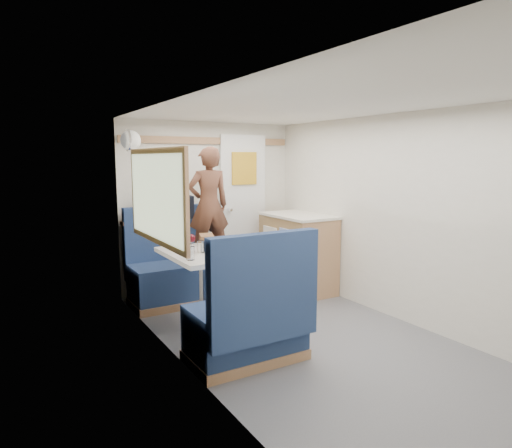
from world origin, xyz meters
TOP-DOWN VIEW (x-y plane):
  - floor at (0.00, 0.00)m, footprint 4.50×4.50m
  - ceiling at (0.00, 0.00)m, footprint 4.50×4.50m
  - wall_back at (0.00, 2.25)m, footprint 2.20×0.02m
  - wall_left at (-1.10, 0.00)m, footprint 0.02×4.50m
  - wall_right at (1.10, 0.00)m, footprint 0.02×4.50m
  - oak_trim_low at (0.00, 2.23)m, footprint 2.15×0.02m
  - oak_trim_high at (0.00, 2.23)m, footprint 2.15×0.02m
  - side_window at (-1.08, 1.00)m, footprint 0.04×1.30m
  - rear_door at (0.45, 2.22)m, footprint 0.62×0.12m
  - dinette_table at (-0.65, 1.00)m, footprint 0.62×0.92m
  - bench_far at (-0.65, 1.86)m, footprint 0.90×0.59m
  - bench_near at (-0.65, 0.14)m, footprint 0.90×0.59m
  - ledge at (-0.65, 2.12)m, footprint 0.90×0.14m
  - dome_light at (-1.04, 1.85)m, footprint 0.20×0.20m
  - galley_counter at (0.82, 1.55)m, footprint 0.57×0.92m
  - person at (-0.27, 1.69)m, footprint 0.48×0.34m
  - duffel_bag at (-0.57, 2.12)m, footprint 0.55×0.32m
  - tray at (-0.49, 0.81)m, footprint 0.37×0.42m
  - orange_fruit at (-0.44, 0.85)m, footprint 0.07×0.07m
  - cheese_block at (-0.64, 0.62)m, footprint 0.10×0.08m
  - wine_glass at (-0.74, 1.05)m, footprint 0.08×0.08m
  - tumbler_left at (-0.87, 0.76)m, footprint 0.07×0.07m
  - tumbler_mid at (-0.66, 1.27)m, footprint 0.07×0.07m
  - tumbler_right at (-0.67, 0.99)m, footprint 0.07×0.07m
  - beer_glass at (-0.50, 1.16)m, footprint 0.06×0.06m
  - pepper_grinder at (-0.64, 0.97)m, footprint 0.04×0.04m
  - salt_grinder at (-0.69, 0.98)m, footprint 0.04×0.04m
  - bread_loaf at (-0.46, 1.32)m, footprint 0.20×0.27m

SIDE VIEW (x-z plane):
  - floor at x=0.00m, z-range 0.00..0.00m
  - bench_far at x=-0.65m, z-range -0.22..0.83m
  - bench_near at x=-0.65m, z-range -0.22..0.83m
  - galley_counter at x=0.82m, z-range 0.01..0.93m
  - dinette_table at x=-0.65m, z-range 0.21..0.93m
  - tray at x=-0.49m, z-range 0.72..0.74m
  - cheese_block at x=-0.64m, z-range 0.74..0.77m
  - salt_grinder at x=-0.69m, z-range 0.72..0.81m
  - beer_glass at x=-0.50m, z-range 0.72..0.82m
  - bread_loaf at x=-0.46m, z-range 0.72..0.82m
  - pepper_grinder at x=-0.64m, z-range 0.72..0.82m
  - tumbler_mid at x=-0.66m, z-range 0.72..0.83m
  - orange_fruit at x=-0.44m, z-range 0.74..0.81m
  - tumbler_right at x=-0.67m, z-range 0.72..0.83m
  - tumbler_left at x=-0.87m, z-range 0.72..0.83m
  - wine_glass at x=-0.74m, z-range 0.76..0.93m
  - oak_trim_low at x=0.00m, z-range 0.81..0.89m
  - ledge at x=-0.65m, z-range 0.86..0.90m
  - rear_door at x=0.45m, z-range 0.04..1.90m
  - wall_back at x=0.00m, z-range 0.00..2.00m
  - wall_left at x=-1.10m, z-range 0.00..2.00m
  - wall_right at x=1.10m, z-range 0.00..2.00m
  - duffel_bag at x=-0.57m, z-range 0.90..1.15m
  - person at x=-0.27m, z-range 0.45..1.70m
  - side_window at x=-1.08m, z-range 0.89..1.61m
  - dome_light at x=-1.04m, z-range 1.65..1.85m
  - oak_trim_high at x=0.00m, z-range 1.74..1.82m
  - ceiling at x=0.00m, z-range 2.00..2.00m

